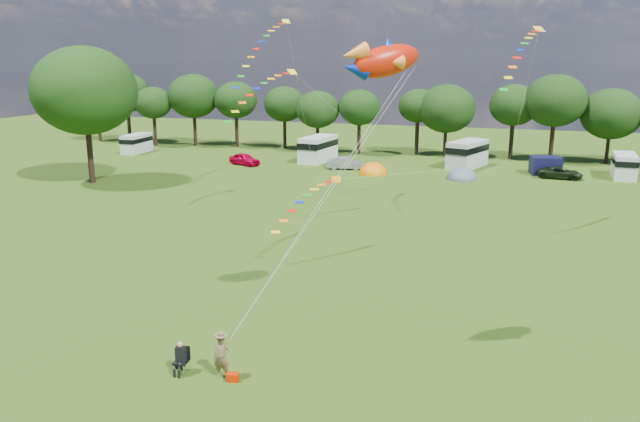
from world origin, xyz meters
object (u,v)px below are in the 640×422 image
(campervan_c, at_px, (467,153))
(tent_greyblue, at_px, (462,179))
(kite_flyer, at_px, (222,357))
(car_d, at_px, (560,173))
(fish_kite, at_px, (380,61))
(campervan_b, at_px, (318,148))
(campervan_d, at_px, (624,165))
(car_a, at_px, (245,159))
(tent_orange, at_px, (373,174))
(campervan_a, at_px, (137,143))
(car_b, at_px, (346,163))
(big_tree, at_px, (85,91))
(camp_chair, at_px, (181,354))

(campervan_c, height_order, tent_greyblue, campervan_c)
(tent_greyblue, bearing_deg, kite_flyer, -97.08)
(car_d, distance_m, fish_kite, 45.56)
(campervan_b, distance_m, campervan_d, 33.37)
(car_a, xyz_separation_m, tent_orange, (15.47, -1.14, -0.67))
(campervan_a, bearing_deg, campervan_c, -90.85)
(car_a, xyz_separation_m, car_b, (11.92, 0.71, -0.01))
(tent_greyblue, distance_m, fish_kite, 41.44)
(tent_greyblue, bearing_deg, car_d, 18.79)
(campervan_c, bearing_deg, big_tree, 139.32)
(car_d, bearing_deg, tent_greyblue, 115.40)
(big_tree, distance_m, campervan_b, 26.99)
(car_d, bearing_deg, campervan_a, 93.57)
(campervan_a, bearing_deg, camp_chair, -148.00)
(tent_orange, distance_m, tent_greyblue, 9.37)
(car_b, relative_size, campervan_d, 0.74)
(kite_flyer, bearing_deg, camp_chair, 175.24)
(campervan_d, bearing_deg, car_d, 114.43)
(camp_chair, bearing_deg, campervan_c, 74.21)
(car_a, distance_m, campervan_a, 18.07)
(campervan_b, relative_size, fish_kite, 1.95)
(campervan_c, xyz_separation_m, camp_chair, (-7.11, -51.92, -0.81))
(campervan_b, height_order, fish_kite, fish_kite)
(car_b, relative_size, kite_flyer, 2.18)
(car_d, bearing_deg, big_tree, 116.30)
(campervan_a, relative_size, fish_kite, 1.51)
(kite_flyer, bearing_deg, campervan_a, 117.96)
(campervan_c, height_order, camp_chair, campervan_c)
(car_a, bearing_deg, campervan_b, -33.05)
(car_d, relative_size, tent_greyblue, 1.25)
(campervan_b, distance_m, kite_flyer, 52.06)
(big_tree, xyz_separation_m, campervan_b, (17.66, 19.02, -7.40))
(car_b, relative_size, campervan_a, 0.77)
(tent_orange, distance_m, camp_chair, 44.72)
(campervan_a, bearing_deg, kite_flyer, -146.66)
(car_d, xyz_separation_m, tent_greyblue, (-9.60, -3.27, -0.59))
(campervan_d, bearing_deg, campervan_c, 86.86)
(car_a, relative_size, campervan_d, 0.80)
(campervan_c, relative_size, kite_flyer, 3.78)
(big_tree, relative_size, car_b, 3.44)
(big_tree, bearing_deg, car_b, 33.61)
(car_a, distance_m, car_d, 34.50)
(campervan_a, xyz_separation_m, tent_orange, (32.90, -5.85, -1.27))
(campervan_d, height_order, fish_kite, fish_kite)
(car_b, bearing_deg, campervan_c, -78.28)
(car_b, xyz_separation_m, campervan_c, (12.81, 5.41, 0.94))
(campervan_a, height_order, tent_orange, campervan_a)
(campervan_d, relative_size, fish_kite, 1.57)
(big_tree, relative_size, tent_greyblue, 3.73)
(big_tree, bearing_deg, campervan_a, 110.83)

